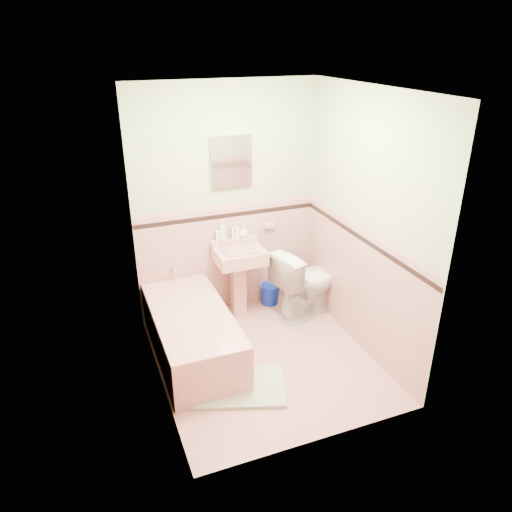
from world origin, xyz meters
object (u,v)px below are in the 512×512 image
object	(u,v)px
sink	(240,283)
soap_bottle_right	(243,232)
bathtub	(192,335)
soap_bottle_left	(222,231)
soap_bottle_mid	(235,231)
shoe	(243,380)
bucket	(270,294)
toilet	(307,282)
medicine_cabinet	(231,162)

from	to	relation	value
sink	soap_bottle_right	world-z (taller)	soap_bottle_right
bathtub	soap_bottle_left	bearing A→B (deg)	52.25
soap_bottle_mid	shoe	distance (m)	1.65
soap_bottle_left	bucket	distance (m)	1.01
sink	toilet	distance (m)	0.74
bathtub	shoe	xyz separation A→B (m)	(0.29, -0.62, -0.16)
sink	soap_bottle_mid	xyz separation A→B (m)	(0.02, 0.18, 0.55)
bathtub	soap_bottle_right	xyz separation A→B (m)	(0.79, 0.71, 0.70)
sink	medicine_cabinet	xyz separation A→B (m)	(0.00, 0.21, 1.30)
sink	bucket	distance (m)	0.51
medicine_cabinet	soap_bottle_right	size ratio (longest dim) A/B	3.99
soap_bottle_right	bathtub	bearing A→B (deg)	-137.98
sink	medicine_cabinet	bearing A→B (deg)	90.00
toilet	sink	bearing A→B (deg)	56.50
soap_bottle_mid	bucket	size ratio (longest dim) A/B	0.77
sink	bathtub	bearing A→B (deg)	-142.07
medicine_cabinet	soap_bottle_mid	world-z (taller)	medicine_cabinet
toilet	shoe	size ratio (longest dim) A/B	5.15
sink	medicine_cabinet	world-z (taller)	medicine_cabinet
toilet	soap_bottle_right	bearing A→B (deg)	39.96
shoe	soap_bottle_right	bearing A→B (deg)	45.39
soap_bottle_right	bucket	bearing A→B (deg)	-9.65
bathtub	bucket	world-z (taller)	bathtub
bucket	shoe	world-z (taller)	bucket
bucket	soap_bottle_right	bearing A→B (deg)	170.35
bathtub	shoe	bearing A→B (deg)	-64.70
bathtub	soap_bottle_left	distance (m)	1.17
bucket	toilet	bearing A→B (deg)	-50.40
bathtub	soap_bottle_mid	distance (m)	1.23
sink	shoe	bearing A→B (deg)	-108.65
soap_bottle_mid	sink	bearing A→B (deg)	-95.09
soap_bottle_right	bucket	xyz separation A→B (m)	(0.30, -0.05, -0.81)
soap_bottle_left	bucket	world-z (taller)	soap_bottle_left
toilet	soap_bottle_left	bearing A→B (deg)	48.29
soap_bottle_right	toilet	world-z (taller)	soap_bottle_right
soap_bottle_mid	shoe	xyz separation A→B (m)	(-0.40, -1.33, -0.89)
medicine_cabinet	soap_bottle_right	world-z (taller)	medicine_cabinet
bathtub	shoe	distance (m)	0.70
toilet	shoe	xyz separation A→B (m)	(-1.09, -0.93, -0.33)
bathtub	sink	xyz separation A→B (m)	(0.68, 0.53, 0.18)
soap_bottle_left	bucket	xyz separation A→B (m)	(0.54, -0.05, -0.86)
sink	toilet	world-z (taller)	sink
bucket	shoe	size ratio (longest dim) A/B	1.55
bucket	sink	bearing A→B (deg)	-162.58
sink	soap_bottle_mid	distance (m)	0.58
sink	soap_bottle_mid	size ratio (longest dim) A/B	4.39
bathtub	soap_bottle_mid	world-z (taller)	soap_bottle_mid
bathtub	soap_bottle_right	world-z (taller)	soap_bottle_right
soap_bottle_mid	bucket	world-z (taller)	soap_bottle_mid
soap_bottle_mid	soap_bottle_right	world-z (taller)	soap_bottle_mid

